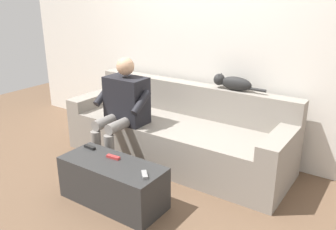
{
  "coord_description": "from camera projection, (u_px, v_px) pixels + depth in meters",
  "views": [
    {
      "loc": [
        -1.94,
        2.9,
        1.8
      ],
      "look_at": [
        0.0,
        0.05,
        0.57
      ],
      "focal_mm": 37.93,
      "sensor_mm": 36.0,
      "label": 1
    }
  ],
  "objects": [
    {
      "name": "ground_plane",
      "position": [
        136.0,
        186.0,
        3.42
      ],
      "size": [
        8.0,
        8.0,
        0.0
      ],
      "primitive_type": "plane",
      "color": "brown"
    },
    {
      "name": "back_wall",
      "position": [
        202.0,
        40.0,
        3.95
      ],
      "size": [
        5.49,
        0.06,
        2.51
      ],
      "primitive_type": "cube",
      "color": "silver",
      "rests_on": "ground"
    },
    {
      "name": "couch",
      "position": [
        177.0,
        135.0,
        3.89
      ],
      "size": [
        2.48,
        0.83,
        0.81
      ],
      "color": "gray",
      "rests_on": "ground"
    },
    {
      "name": "coffee_table",
      "position": [
        113.0,
        182.0,
        3.11
      ],
      "size": [
        0.95,
        0.41,
        0.39
      ],
      "color": "#2D2D2D",
      "rests_on": "ground"
    },
    {
      "name": "person_solo_seated",
      "position": [
        123.0,
        105.0,
        3.69
      ],
      "size": [
        0.59,
        0.57,
        1.15
      ],
      "color": "black",
      "rests_on": "ground"
    },
    {
      "name": "cat_on_backrest",
      "position": [
        232.0,
        83.0,
        3.66
      ],
      "size": [
        0.57,
        0.12,
        0.16
      ],
      "color": "black",
      "rests_on": "couch"
    },
    {
      "name": "remote_red",
      "position": [
        113.0,
        157.0,
        3.12
      ],
      "size": [
        0.13,
        0.05,
        0.02
      ],
      "primitive_type": "cube",
      "rotation": [
        0.0,
        0.0,
        3.21
      ],
      "color": "#B73333",
      "rests_on": "coffee_table"
    },
    {
      "name": "remote_black",
      "position": [
        90.0,
        147.0,
        3.31
      ],
      "size": [
        0.13,
        0.04,
        0.02
      ],
      "primitive_type": "cube",
      "rotation": [
        0.0,
        0.0,
        3.07
      ],
      "color": "black",
      "rests_on": "coffee_table"
    },
    {
      "name": "remote_gray",
      "position": [
        145.0,
        175.0,
        2.82
      ],
      "size": [
        0.11,
        0.11,
        0.02
      ],
      "primitive_type": "cube",
      "rotation": [
        0.0,
        0.0,
        5.49
      ],
      "color": "gray",
      "rests_on": "coffee_table"
    }
  ]
}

